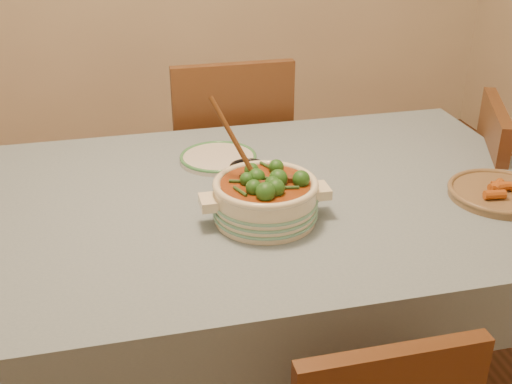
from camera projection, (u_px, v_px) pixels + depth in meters
dining_table at (258, 224)px, 1.81m from camera, size 1.68×1.08×0.76m
stew_casserole at (265, 196)px, 1.62m from camera, size 0.33×0.27×0.32m
white_plate at (218, 158)px, 1.98m from camera, size 0.31×0.31×0.02m
condiment_bowl at (248, 173)px, 1.82m from camera, size 0.11×0.11×0.06m
fried_plate at (499, 191)px, 1.75m from camera, size 0.32×0.32×0.05m
chair_far at (229, 158)px, 2.53m from camera, size 0.44×0.44×0.95m
chair_right at (512, 214)px, 2.20m from camera, size 0.54×0.54×0.88m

